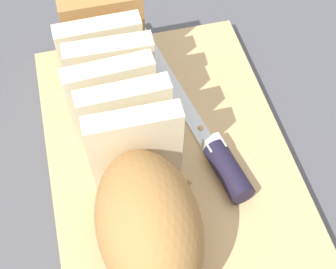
{
  "coord_description": "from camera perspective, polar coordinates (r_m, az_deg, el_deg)",
  "views": [
    {
      "loc": [
        -0.29,
        0.07,
        0.47
      ],
      "look_at": [
        0.0,
        0.0,
        0.05
      ],
      "focal_mm": 52.67,
      "sensor_mm": 36.0,
      "label": 1
    }
  ],
  "objects": [
    {
      "name": "crumb_near_knife",
      "position": [
        0.52,
        -4.12,
        -4.5
      ],
      "size": [
        0.0,
        0.0,
        0.0
      ],
      "primitive_type": "sphere",
      "color": "tan",
      "rests_on": "cutting_board"
    },
    {
      "name": "bread_loaf",
      "position": [
        0.47,
        -4.24,
        -2.57
      ],
      "size": [
        0.32,
        0.1,
        0.11
      ],
      "rotation": [
        0.0,
        0.0,
        0.02
      ],
      "color": "#A8753D",
      "rests_on": "cutting_board"
    },
    {
      "name": "crumb_stray_left",
      "position": [
        0.54,
        -4.41,
        -1.5
      ],
      "size": [
        0.0,
        0.0,
        0.0
      ],
      "primitive_type": "sphere",
      "color": "tan",
      "rests_on": "cutting_board"
    },
    {
      "name": "cutting_board",
      "position": [
        0.54,
        0.0,
        -2.38
      ],
      "size": [
        0.37,
        0.26,
        0.02
      ],
      "primitive_type": "cube",
      "rotation": [
        0.0,
        0.0,
        0.01
      ],
      "color": "tan",
      "rests_on": "ground_plane"
    },
    {
      "name": "crumb_near_loaf",
      "position": [
        0.55,
        3.79,
        0.74
      ],
      "size": [
        0.01,
        0.01,
        0.01
      ],
      "primitive_type": "sphere",
      "color": "tan",
      "rests_on": "cutting_board"
    },
    {
      "name": "bread_knife",
      "position": [
        0.53,
        5.35,
        -1.68
      ],
      "size": [
        0.29,
        0.08,
        0.03
      ],
      "rotation": [
        0.0,
        0.0,
        0.2
      ],
      "color": "silver",
      "rests_on": "cutting_board"
    },
    {
      "name": "crumb_stray_right",
      "position": [
        0.51,
        2.56,
        -5.46
      ],
      "size": [
        0.0,
        0.0,
        0.0
      ],
      "primitive_type": "sphere",
      "color": "tan",
      "rests_on": "cutting_board"
    },
    {
      "name": "ground_plane",
      "position": [
        0.55,
        0.0,
        -2.9
      ],
      "size": [
        3.0,
        3.0,
        0.0
      ],
      "primitive_type": "plane",
      "color": "#4C4C51"
    }
  ]
}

